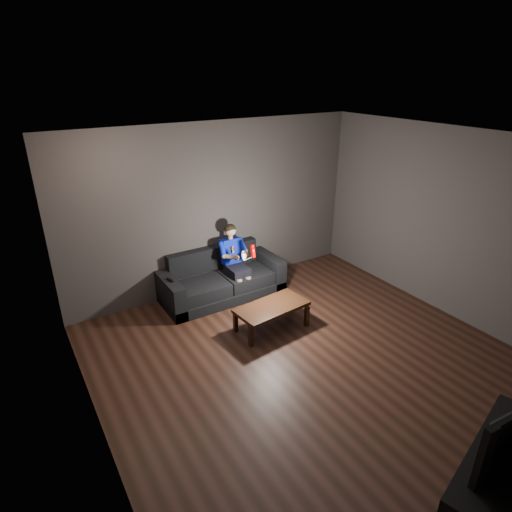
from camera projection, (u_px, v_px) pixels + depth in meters
floor at (310, 362)px, 5.39m from camera, size 5.00×5.00×0.00m
back_wall at (217, 209)px, 6.78m from camera, size 5.00×0.04×2.70m
left_wall at (87, 332)px, 3.64m from camera, size 0.04×5.00×2.70m
right_wall at (455, 226)px, 6.04m from camera, size 0.04×5.00×2.70m
ceiling at (324, 144)px, 4.29m from camera, size 5.00×5.00×0.02m
sofa at (221, 282)px, 6.88m from camera, size 1.95×0.84×0.75m
child at (234, 255)px, 6.78m from camera, size 0.45×0.56×1.11m
wii_remote_red at (253, 251)px, 6.40m from camera, size 0.06×0.08×0.20m
nunchuk_white at (243, 256)px, 6.34m from camera, size 0.07×0.10×0.16m
wii_remote_black at (170, 280)px, 6.28m from camera, size 0.06×0.15×0.03m
coffee_table at (272, 309)px, 5.96m from camera, size 1.07×0.61×0.37m
media_console at (494, 477)px, 3.59m from camera, size 1.56×0.82×0.53m
tv at (511, 426)px, 3.36m from camera, size 1.03×0.22×0.59m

